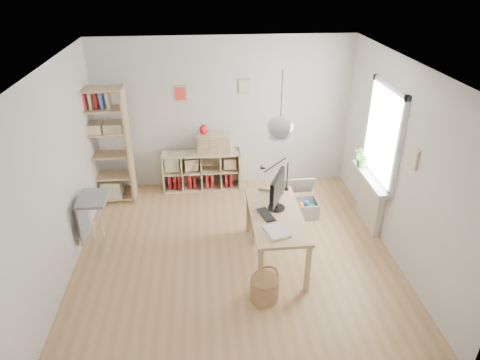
{
  "coord_description": "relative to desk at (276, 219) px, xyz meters",
  "views": [
    {
      "loc": [
        -0.38,
        -4.98,
        3.85
      ],
      "look_at": [
        0.1,
        0.3,
        1.05
      ],
      "focal_mm": 32.0,
      "sensor_mm": 36.0,
      "label": 1
    }
  ],
  "objects": [
    {
      "name": "room_shell",
      "position": [
        -0.0,
        0.0,
        1.34
      ],
      "size": [
        4.5,
        4.5,
        4.5
      ],
      "color": "white",
      "rests_on": "ground"
    },
    {
      "name": "keyboard",
      "position": [
        -0.14,
        -0.02,
        0.1
      ],
      "size": [
        0.22,
        0.37,
        0.02
      ],
      "primitive_type": "cube",
      "rotation": [
        0.0,
        0.0,
        0.28
      ],
      "color": "black",
      "rests_on": "desk"
    },
    {
      "name": "windowsill",
      "position": [
        1.59,
        0.75,
        0.17
      ],
      "size": [
        0.22,
        1.2,
        0.06
      ],
      "primitive_type": "cube",
      "color": "white",
      "rests_on": "radiator"
    },
    {
      "name": "wicker_basket",
      "position": [
        -0.26,
        -0.78,
        -0.49
      ],
      "size": [
        0.37,
        0.37,
        0.51
      ],
      "rotation": [
        0.0,
        0.0,
        0.26
      ],
      "color": "#B0824F",
      "rests_on": "ground"
    },
    {
      "name": "drawer_chest",
      "position": [
        -0.74,
        2.19,
        0.24
      ],
      "size": [
        0.64,
        0.38,
        0.34
      ],
      "primitive_type": "cube",
      "rotation": [
        0.0,
        0.0,
        -0.17
      ],
      "color": "#D7B68D",
      "rests_on": "cube_shelf"
    },
    {
      "name": "potted_plant",
      "position": [
        1.57,
        1.1,
        0.39
      ],
      "size": [
        0.39,
        0.36,
        0.37
      ],
      "primitive_type": "imported",
      "rotation": [
        0.0,
        0.0,
        0.24
      ],
      "color": "#3B712A",
      "rests_on": "windowsill"
    },
    {
      "name": "tall_bookshelf",
      "position": [
        -2.59,
        1.95,
        0.43
      ],
      "size": [
        0.8,
        0.38,
        2.0
      ],
      "color": "tan",
      "rests_on": "ground"
    },
    {
      "name": "paper_tray",
      "position": [
        -0.07,
        -0.44,
        0.11
      ],
      "size": [
        0.34,
        0.38,
        0.03
      ],
      "primitive_type": "cube",
      "rotation": [
        0.0,
        0.0,
        0.28
      ],
      "color": "white",
      "rests_on": "desk"
    },
    {
      "name": "monitor",
      "position": [
        0.03,
        0.13,
        0.38
      ],
      "size": [
        0.29,
        0.56,
        0.51
      ],
      "rotation": [
        0.0,
        0.0,
        -0.42
      ],
      "color": "black",
      "rests_on": "desk"
    },
    {
      "name": "storage_chest",
      "position": [
        0.63,
        1.13,
        -0.47
      ],
      "size": [
        0.53,
        0.6,
        0.56
      ],
      "rotation": [
        0.0,
        0.0,
        0.01
      ],
      "color": "#B2B2AE",
      "rests_on": "ground"
    },
    {
      "name": "task_lamp",
      "position": [
        0.04,
        0.58,
        0.42
      ],
      "size": [
        0.45,
        0.17,
        0.48
      ],
      "color": "black",
      "rests_on": "desk"
    },
    {
      "name": "desk",
      "position": [
        0.0,
        0.0,
        0.0
      ],
      "size": [
        0.7,
        1.5,
        0.75
      ],
      "color": "tan",
      "rests_on": "ground"
    },
    {
      "name": "chair",
      "position": [
        -0.02,
        0.48,
        -0.2
      ],
      "size": [
        0.52,
        0.52,
        0.8
      ],
      "rotation": [
        0.0,
        0.0,
        -0.42
      ],
      "color": "#959597",
      "rests_on": "ground"
    },
    {
      "name": "window_unit",
      "position": [
        1.68,
        0.75,
        0.89
      ],
      "size": [
        0.07,
        1.16,
        1.46
      ],
      "color": "white",
      "rests_on": "ground"
    },
    {
      "name": "radiator",
      "position": [
        1.64,
        0.75,
        -0.26
      ],
      "size": [
        0.1,
        0.8,
        0.8
      ],
      "primitive_type": "cube",
      "color": "white",
      "rests_on": "ground"
    },
    {
      "name": "cube_shelf",
      "position": [
        -1.02,
        2.23,
        -0.36
      ],
      "size": [
        1.4,
        0.38,
        0.72
      ],
      "color": "#D7B68D",
      "rests_on": "ground"
    },
    {
      "name": "side_table",
      "position": [
        -2.59,
        0.5,
        0.01
      ],
      "size": [
        0.4,
        0.55,
        0.85
      ],
      "color": "#959597",
      "rests_on": "ground"
    },
    {
      "name": "yarn_ball",
      "position": [
        0.09,
        0.51,
        0.17
      ],
      "size": [
        0.16,
        0.16,
        0.16
      ],
      "primitive_type": "sphere",
      "color": "#440911",
      "rests_on": "desk"
    },
    {
      "name": "ground",
      "position": [
        -0.55,
        0.15,
        -0.66
      ],
      "size": [
        4.5,
        4.5,
        0.0
      ],
      "primitive_type": "plane",
      "color": "tan",
      "rests_on": "ground"
    },
    {
      "name": "red_vase",
      "position": [
        -0.93,
        2.19,
        0.5
      ],
      "size": [
        0.15,
        0.15,
        0.18
      ],
      "primitive_type": "ellipsoid",
      "color": "#AC0E11",
      "rests_on": "drawer_chest"
    }
  ]
}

